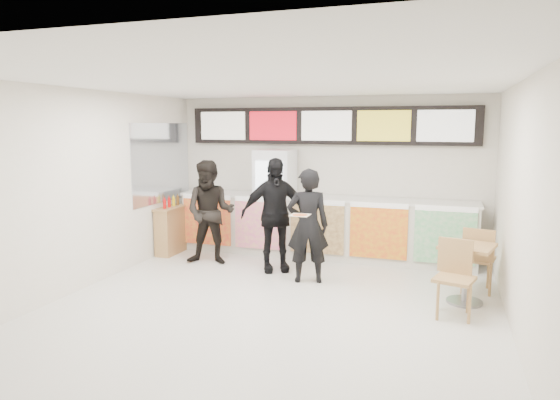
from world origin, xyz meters
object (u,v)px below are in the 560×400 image
at_px(drinks_fridge, 275,202).
at_px(customer_main, 308,226).
at_px(customer_left, 210,213).
at_px(condiment_ledge, 171,230).
at_px(cafe_table, 467,263).
at_px(customer_mid, 274,215).
at_px(service_counter, 322,227).

distance_m(drinks_fridge, customer_main, 1.93).
bearing_deg(drinks_fridge, customer_left, -126.96).
bearing_deg(condiment_ledge, cafe_table, -12.12).
distance_m(customer_mid, cafe_table, 3.14).
height_order(customer_left, condiment_ledge, customer_left).
height_order(service_counter, customer_main, customer_main).
relative_size(customer_left, condiment_ledge, 1.71).
distance_m(customer_main, customer_mid, 0.82).
xyz_separation_m(service_counter, customer_main, (0.15, -1.57, 0.33)).
bearing_deg(customer_mid, cafe_table, -41.12).
bearing_deg(condiment_ledge, customer_left, -22.15).
height_order(customer_main, condiment_ledge, customer_main).
bearing_deg(drinks_fridge, cafe_table, -27.98).
distance_m(customer_left, customer_mid, 1.22).
xyz_separation_m(drinks_fridge, customer_mid, (0.39, -1.16, -0.04)).
distance_m(service_counter, customer_main, 1.61).
bearing_deg(service_counter, customer_left, -148.31).
xyz_separation_m(customer_mid, condiment_ledge, (-2.27, 0.48, -0.50)).
xyz_separation_m(customer_left, condiment_ledge, (-1.05, 0.43, -0.46)).
relative_size(cafe_table, condiment_ledge, 1.62).
height_order(drinks_fridge, condiment_ledge, drinks_fridge).
relative_size(drinks_fridge, cafe_table, 1.14).
relative_size(service_counter, customer_main, 3.08).
xyz_separation_m(customer_main, customer_left, (-1.92, 0.48, 0.02)).
relative_size(drinks_fridge, customer_left, 1.08).
distance_m(drinks_fridge, customer_mid, 1.23).
bearing_deg(cafe_table, service_counter, 159.61).
bearing_deg(service_counter, condiment_ledge, -166.74).
bearing_deg(service_counter, customer_mid, -115.54).
relative_size(service_counter, customer_left, 3.00).
xyz_separation_m(cafe_table, condiment_ledge, (-5.31, 1.14, -0.11)).
distance_m(service_counter, customer_mid, 1.33).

